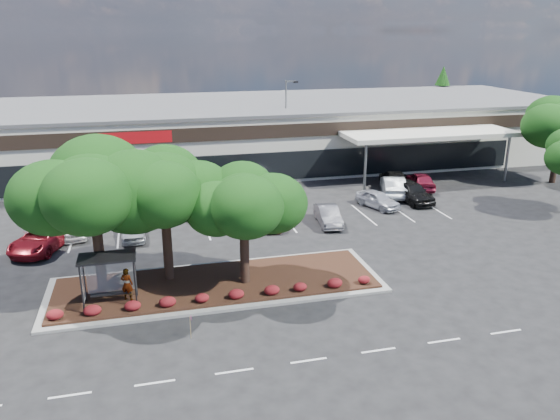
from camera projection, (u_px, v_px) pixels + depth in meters
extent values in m
plane|color=black|center=(269.00, 317.00, 26.68)|extent=(160.00, 160.00, 0.00)
cube|color=beige|center=(196.00, 135.00, 57.07)|extent=(80.00, 20.00, 6.00)
cube|color=#58585A|center=(195.00, 105.00, 56.10)|extent=(80.40, 20.40, 0.30)
cube|color=black|center=(207.00, 134.00, 47.25)|extent=(80.00, 0.25, 1.20)
cube|color=black|center=(208.00, 170.00, 48.25)|extent=(60.00, 0.18, 2.60)
cube|color=#B60D13|center=(136.00, 138.00, 45.80)|extent=(6.00, 0.12, 1.00)
cube|color=beige|center=(430.00, 134.00, 49.73)|extent=(16.00, 5.00, 0.40)
cylinder|color=slate|center=(365.00, 168.00, 46.99)|extent=(0.24, 0.24, 4.20)
cylinder|color=slate|center=(507.00, 159.00, 50.22)|extent=(0.24, 0.24, 4.20)
cube|color=gray|center=(217.00, 285.00, 29.89)|extent=(18.00, 6.00, 0.15)
cube|color=#3E2617|center=(217.00, 283.00, 29.85)|extent=(17.20, 5.20, 0.12)
cube|color=silver|center=(70.00, 395.00, 20.97)|extent=(1.60, 0.12, 0.01)
cube|color=silver|center=(155.00, 383.00, 21.71)|extent=(1.60, 0.12, 0.01)
cube|color=silver|center=(234.00, 371.00, 22.44)|extent=(1.60, 0.12, 0.01)
cube|color=silver|center=(309.00, 360.00, 23.18)|extent=(1.60, 0.12, 0.01)
cube|color=silver|center=(378.00, 350.00, 23.92)|extent=(1.60, 0.12, 0.01)
cube|color=silver|center=(444.00, 341.00, 24.66)|extent=(1.60, 0.12, 0.01)
cube|color=silver|center=(506.00, 332.00, 25.39)|extent=(1.60, 0.12, 0.01)
cube|color=silver|center=(24.00, 243.00, 36.01)|extent=(0.12, 5.00, 0.01)
cube|color=silver|center=(72.00, 239.00, 36.70)|extent=(0.12, 5.00, 0.01)
cube|color=silver|center=(119.00, 235.00, 37.39)|extent=(0.12, 5.00, 0.01)
cube|color=silver|center=(163.00, 231.00, 38.08)|extent=(0.12, 5.00, 0.01)
cube|color=silver|center=(206.00, 228.00, 38.78)|extent=(0.12, 5.00, 0.01)
cube|color=silver|center=(248.00, 224.00, 39.47)|extent=(0.12, 5.00, 0.01)
cube|color=silver|center=(288.00, 221.00, 40.16)|extent=(0.12, 5.00, 0.01)
cube|color=silver|center=(326.00, 218.00, 40.85)|extent=(0.12, 5.00, 0.01)
cube|color=silver|center=(364.00, 215.00, 41.54)|extent=(0.12, 5.00, 0.01)
cube|color=silver|center=(400.00, 212.00, 42.23)|extent=(0.12, 5.00, 0.01)
cube|color=silver|center=(435.00, 209.00, 42.93)|extent=(0.12, 5.00, 0.01)
cylinder|color=black|center=(84.00, 278.00, 27.37)|extent=(0.08, 0.08, 2.50)
cylinder|color=black|center=(135.00, 273.00, 27.95)|extent=(0.08, 0.08, 2.50)
cylinder|color=black|center=(82.00, 290.00, 26.18)|extent=(0.08, 0.08, 2.50)
cylinder|color=black|center=(135.00, 284.00, 26.75)|extent=(0.08, 0.08, 2.50)
cube|color=black|center=(107.00, 257.00, 26.66)|extent=(2.75, 1.55, 0.10)
cube|color=silver|center=(110.00, 274.00, 27.62)|extent=(2.30, 0.03, 2.00)
cube|color=black|center=(111.00, 294.00, 27.54)|extent=(2.00, 0.35, 0.06)
cone|color=#103C0F|center=(441.00, 100.00, 73.66)|extent=(3.96, 3.96, 9.00)
imported|color=#594C47|center=(127.00, 284.00, 27.63)|extent=(0.75, 0.63, 1.74)
cube|color=gray|center=(286.00, 169.00, 54.30)|extent=(0.50, 0.50, 0.40)
cylinder|color=slate|center=(286.00, 125.00, 52.90)|extent=(0.14, 0.14, 8.53)
cube|color=slate|center=(291.00, 81.00, 51.69)|extent=(0.91, 0.27, 0.14)
cube|color=black|center=(296.00, 82.00, 51.80)|extent=(0.47, 0.33, 0.18)
cube|color=#987D4F|center=(190.00, 327.00, 24.69)|extent=(0.03, 0.03, 1.14)
cube|color=#DE3A91|center=(191.00, 318.00, 24.55)|extent=(0.02, 0.14, 0.18)
imported|color=maroon|center=(43.00, 238.00, 34.85)|extent=(4.29, 5.95, 1.50)
imported|color=white|center=(72.00, 225.00, 37.16)|extent=(2.32, 4.52, 1.47)
imported|color=#A6ABB2|center=(133.00, 228.00, 36.73)|extent=(1.59, 3.93, 1.34)
imported|color=#1B481D|center=(237.00, 204.00, 41.34)|extent=(4.03, 6.38, 1.72)
imported|color=#A4A9AF|center=(260.00, 213.00, 39.71)|extent=(3.00, 4.47, 1.39)
imported|color=maroon|center=(274.00, 213.00, 39.57)|extent=(4.25, 5.85, 1.57)
imported|color=#57575E|center=(328.00, 215.00, 39.33)|extent=(1.88, 4.22, 1.34)
imported|color=#A9ABB5|center=(378.00, 199.00, 43.05)|extent=(2.90, 4.23, 1.34)
imported|color=black|center=(412.00, 192.00, 44.54)|extent=(2.37, 5.06, 1.67)
imported|color=slate|center=(62.00, 201.00, 42.10)|extent=(3.20, 5.16, 1.64)
imported|color=#184725|center=(111.00, 194.00, 44.21)|extent=(3.84, 5.55, 1.49)
imported|color=navy|center=(135.00, 200.00, 42.46)|extent=(3.19, 5.05, 1.60)
imported|color=#6A1C06|center=(183.00, 201.00, 42.05)|extent=(4.30, 6.37, 1.71)
imported|color=silver|center=(266.00, 181.00, 47.71)|extent=(3.38, 5.02, 1.59)
imported|color=#A7AFB4|center=(393.00, 186.00, 46.20)|extent=(3.26, 5.33, 1.66)
imported|color=black|center=(394.00, 180.00, 48.29)|extent=(3.79, 5.89, 1.59)
imported|color=maroon|center=(420.00, 181.00, 48.10)|extent=(2.69, 4.76, 1.53)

